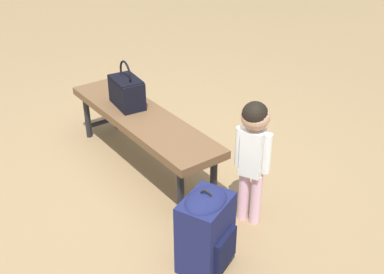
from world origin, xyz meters
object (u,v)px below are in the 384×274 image
child_standing (253,145)px  backpack_large (206,228)px  park_bench (142,122)px  handbag (127,91)px

child_standing → backpack_large: size_ratio=1.64×
park_bench → backpack_large: (1.17, -0.12, -0.13)m
park_bench → handbag: size_ratio=4.45×
child_standing → backpack_large: bearing=-65.1°
handbag → child_standing: child_standing is taller
backpack_large → child_standing: bearing=114.9°
park_bench → child_standing: size_ratio=1.87×
child_standing → backpack_large: (0.21, -0.46, -0.32)m
child_standing → backpack_large: 0.60m
park_bench → child_standing: bearing=19.3°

